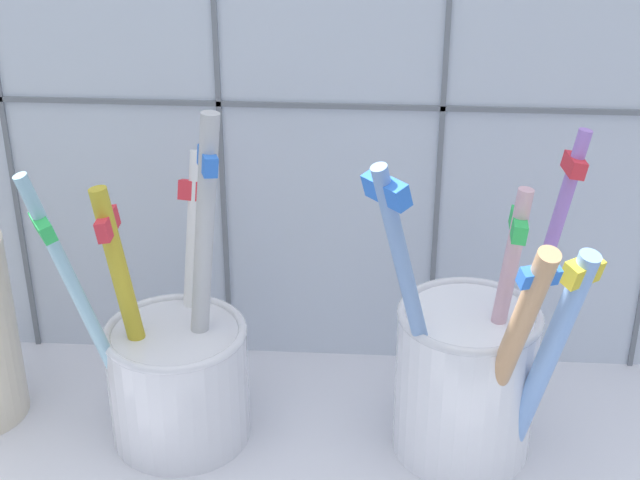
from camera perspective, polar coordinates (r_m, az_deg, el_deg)
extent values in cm
cube|color=silver|center=(54.73, -0.16, -13.95)|extent=(64.00, 22.00, 2.00)
cube|color=silver|center=(55.30, 0.68, 11.89)|extent=(64.00, 2.00, 45.00)
cube|color=slate|center=(54.96, -6.20, 11.64)|extent=(0.30, 0.20, 45.00)
cube|color=slate|center=(54.28, 7.51, 11.38)|extent=(0.30, 0.20, 45.00)
cube|color=slate|center=(55.31, 0.59, 7.94)|extent=(64.00, 0.20, 0.30)
cylinder|color=silver|center=(54.77, -8.35, -8.42)|extent=(7.76, 7.76, 6.81)
torus|color=silver|center=(52.89, -8.59, -5.40)|extent=(7.87, 7.87, 0.50)
cylinder|color=white|center=(55.10, -7.59, -2.72)|extent=(1.79, 5.28, 15.04)
cube|color=#E5333F|center=(53.95, -7.37, 2.91)|extent=(2.00, 1.26, 1.23)
cylinder|color=gold|center=(52.29, -11.08, -4.59)|extent=(3.10, 0.98, 15.19)
cube|color=#E5333F|center=(49.86, -12.47, 0.94)|extent=(0.77, 2.34, 1.16)
cylinder|color=#8EBDD1|center=(50.69, -13.56, -4.72)|extent=(4.99, 3.51, 17.11)
cube|color=green|center=(47.71, -16.08, 0.78)|extent=(1.93, 2.38, 1.02)
cylinder|color=#BCBCBE|center=(51.54, -6.99, -2.45)|extent=(3.00, 1.89, 18.73)
cube|color=blue|center=(48.69, -6.68, 4.67)|extent=(1.49, 2.33, 1.08)
cylinder|color=white|center=(53.44, 8.56, -8.31)|extent=(7.57, 7.57, 8.52)
torus|color=silver|center=(51.13, 8.88, -4.39)|extent=(7.69, 7.69, 0.50)
cylinder|color=tan|center=(48.77, 10.89, -7.13)|extent=(3.39, 6.71, 15.38)
cube|color=blue|center=(44.03, 12.85, -2.08)|extent=(2.07, 1.52, 1.07)
cylinder|color=#769AD1|center=(48.59, 5.73, -4.75)|extent=(5.34, 4.75, 18.26)
cube|color=blue|center=(43.64, 3.95, 2.96)|extent=(2.44, 2.60, 1.31)
cylinder|color=#A876DA|center=(52.35, 12.69, -2.90)|extent=(3.82, 1.10, 18.05)
cube|color=#E5333F|center=(49.63, 14.82, 4.30)|extent=(1.07, 1.89, 0.99)
cylinder|color=#81ADEF|center=(49.63, 13.10, -7.30)|extent=(3.81, 4.47, 14.44)
cube|color=yellow|center=(45.68, 15.26, -1.80)|extent=(2.22, 2.08, 1.31)
cylinder|color=beige|center=(51.02, 10.46, -5.03)|extent=(2.34, 0.94, 15.67)
cube|color=green|center=(48.28, 11.66, 0.88)|extent=(0.93, 2.64, 0.99)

